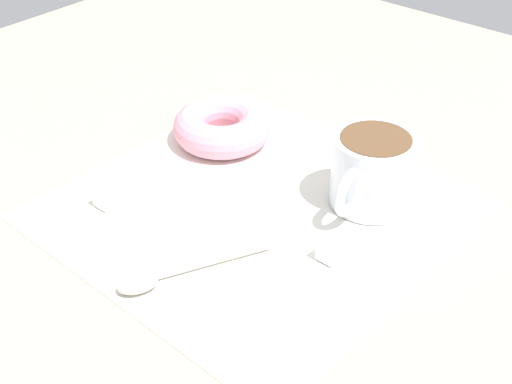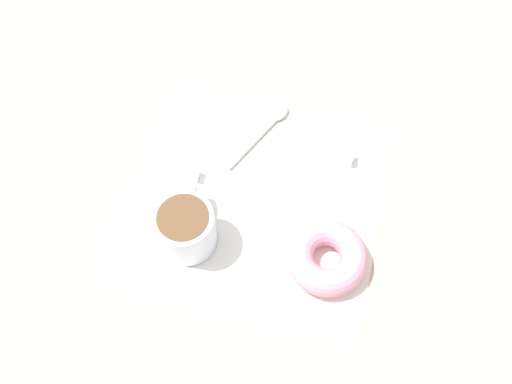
% 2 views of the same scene
% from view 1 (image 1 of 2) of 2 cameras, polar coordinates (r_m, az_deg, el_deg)
% --- Properties ---
extents(ground_plane, '(1.20, 1.20, 0.02)m').
position_cam_1_polar(ground_plane, '(0.70, -0.93, -2.66)').
color(ground_plane, tan).
extents(napkin, '(0.36, 0.36, 0.00)m').
position_cam_1_polar(napkin, '(0.70, 0.00, -1.44)').
color(napkin, white).
rests_on(napkin, ground_plane).
extents(coffee_cup, '(0.08, 0.11, 0.07)m').
position_cam_1_polar(coffee_cup, '(0.70, 9.25, 1.74)').
color(coffee_cup, silver).
rests_on(coffee_cup, napkin).
extents(donut, '(0.11, 0.11, 0.04)m').
position_cam_1_polar(donut, '(0.80, -2.71, 5.26)').
color(donut, pink).
rests_on(donut, napkin).
extents(spoon, '(0.08, 0.14, 0.01)m').
position_cam_1_polar(spoon, '(0.62, -7.76, -6.61)').
color(spoon, '#B7B2A8').
rests_on(spoon, napkin).
extents(sugar_cube, '(0.02, 0.02, 0.02)m').
position_cam_1_polar(sugar_cube, '(0.64, 6.16, -4.46)').
color(sugar_cube, white).
rests_on(sugar_cube, napkin).
extents(sugar_cube_extra, '(0.02, 0.02, 0.02)m').
position_cam_1_polar(sugar_cube_extra, '(0.72, -11.89, -0.38)').
color(sugar_cube_extra, white).
rests_on(sugar_cube_extra, napkin).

